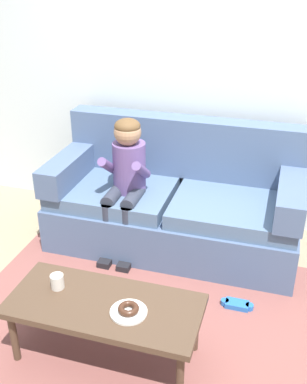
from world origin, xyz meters
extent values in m
plane|color=#9E896B|center=(0.00, 0.00, 0.00)|extent=(10.00, 10.00, 0.00)
cube|color=silver|center=(0.00, 1.40, 1.40)|extent=(8.00, 0.10, 2.80)
cube|color=brown|center=(0.00, -0.25, 0.01)|extent=(2.58, 1.99, 0.01)
cube|color=slate|center=(-0.12, 0.80, 0.19)|extent=(2.00, 0.90, 0.38)
cube|color=slate|center=(-0.62, 0.75, 0.44)|extent=(0.96, 0.74, 0.12)
cube|color=slate|center=(0.38, 0.75, 0.44)|extent=(0.96, 0.74, 0.12)
cube|color=slate|center=(-0.12, 1.15, 0.75)|extent=(2.00, 0.20, 0.50)
cube|color=slate|center=(-1.02, 0.80, 0.61)|extent=(0.20, 0.90, 0.22)
cube|color=slate|center=(0.78, 0.80, 0.61)|extent=(0.20, 0.90, 0.22)
cube|color=#4C3828|center=(-0.20, -0.52, 0.38)|extent=(1.13, 0.51, 0.04)
cylinder|color=#4C3828|center=(-0.70, -0.71, 0.18)|extent=(0.04, 0.04, 0.36)
cylinder|color=#4C3828|center=(0.31, -0.71, 0.18)|extent=(0.04, 0.04, 0.36)
cylinder|color=#4C3828|center=(-0.70, -0.33, 0.18)|extent=(0.04, 0.04, 0.36)
cylinder|color=#4C3828|center=(0.31, -0.33, 0.18)|extent=(0.04, 0.04, 0.36)
cylinder|color=#664C84|center=(-0.47, 0.72, 0.70)|extent=(0.26, 0.26, 0.40)
sphere|color=tan|center=(-0.47, 0.70, 1.00)|extent=(0.21, 0.21, 0.21)
ellipsoid|color=brown|center=(-0.47, 0.70, 1.04)|extent=(0.20, 0.20, 0.12)
cylinder|color=#333847|center=(-0.55, 0.57, 0.51)|extent=(0.11, 0.30, 0.11)
cylinder|color=#333847|center=(-0.55, 0.42, 0.28)|extent=(0.09, 0.09, 0.44)
cube|color=black|center=(-0.55, 0.37, 0.03)|extent=(0.10, 0.20, 0.06)
cylinder|color=#664C84|center=(-0.61, 0.62, 0.74)|extent=(0.07, 0.29, 0.23)
cylinder|color=#333847|center=(-0.39, 0.57, 0.51)|extent=(0.11, 0.30, 0.11)
cylinder|color=#333847|center=(-0.39, 0.42, 0.28)|extent=(0.09, 0.09, 0.44)
cube|color=black|center=(-0.39, 0.37, 0.03)|extent=(0.10, 0.20, 0.06)
cylinder|color=#664C84|center=(-0.33, 0.62, 0.74)|extent=(0.07, 0.29, 0.23)
cylinder|color=white|center=(-0.03, -0.56, 0.41)|extent=(0.21, 0.21, 0.01)
torus|color=#422619|center=(-0.03, -0.56, 0.44)|extent=(0.16, 0.16, 0.04)
cylinder|color=silver|center=(-0.51, -0.47, 0.45)|extent=(0.08, 0.08, 0.09)
cube|color=blue|center=(0.51, 0.13, 0.03)|extent=(0.16, 0.09, 0.05)
cylinder|color=blue|center=(0.42, 0.13, 0.03)|extent=(0.06, 0.06, 0.05)
cylinder|color=blue|center=(0.59, 0.13, 0.03)|extent=(0.06, 0.06, 0.05)
camera|label=1|loc=(0.67, -2.42, 2.18)|focal=43.22mm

